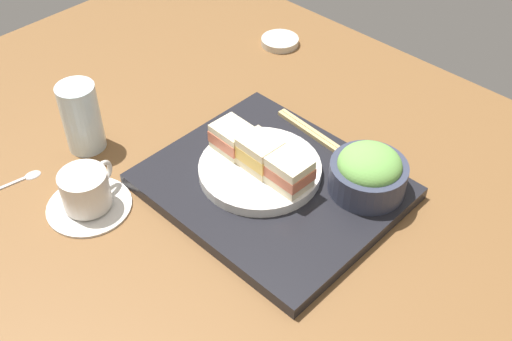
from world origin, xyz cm
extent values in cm
cube|color=brown|center=(0.00, 0.00, -1.50)|extent=(140.00, 100.00, 3.00)
cube|color=black|center=(-5.63, -0.15, 1.06)|extent=(37.42, 31.77, 2.13)
cylinder|color=silver|center=(-2.93, -0.20, 2.99)|extent=(19.70, 19.70, 1.73)
cube|color=beige|center=(-9.05, -0.15, 4.61)|extent=(6.29, 5.32, 1.51)
cube|color=#CC6B4C|center=(-9.05, -0.15, 6.36)|extent=(6.58, 5.42, 1.97)
cube|color=beige|center=(-9.05, -0.15, 8.10)|extent=(6.29, 5.32, 1.51)
cube|color=beige|center=(-2.93, -0.20, 4.55)|extent=(6.29, 5.32, 1.38)
cube|color=gold|center=(-2.93, -0.20, 6.42)|extent=(6.61, 5.42, 2.36)
cube|color=beige|center=(-2.93, -0.20, 8.29)|extent=(6.29, 5.32, 1.38)
cube|color=beige|center=(3.18, -0.25, 4.46)|extent=(6.29, 5.32, 1.20)
cube|color=#CC6B4C|center=(3.18, -0.25, 6.10)|extent=(6.43, 5.53, 2.07)
cube|color=beige|center=(3.18, -0.25, 7.74)|extent=(6.29, 5.32, 1.20)
cylinder|color=#33384C|center=(-17.33, -9.02, 4.61)|extent=(12.02, 12.02, 4.97)
ellipsoid|color=#6BA84C|center=(-17.33, -9.02, 7.10)|extent=(9.87, 9.87, 5.43)
cube|color=tan|center=(-4.58, -13.70, 2.48)|extent=(19.91, 2.44, 0.70)
cube|color=tan|center=(-4.51, -12.92, 2.48)|extent=(19.91, 2.44, 0.70)
cylinder|color=silver|center=(12.51, 22.53, 0.40)|extent=(13.29, 13.29, 0.80)
cylinder|color=silver|center=(12.51, 22.53, 3.81)|extent=(7.47, 7.47, 6.01)
cylinder|color=#382111|center=(12.51, 22.53, 6.41)|extent=(6.87, 6.87, 0.40)
torus|color=silver|center=(13.72, 18.37, 3.81)|extent=(1.93, 4.22, 4.17)
cylinder|color=silver|center=(25.17, 14.03, 6.22)|extent=(6.48, 6.48, 12.44)
cylinder|color=beige|center=(23.77, -34.10, 0.74)|extent=(7.99, 7.99, 1.47)
cube|color=silver|center=(26.04, 28.67, 0.25)|extent=(1.79, 7.74, 0.50)
ellipsoid|color=silver|center=(25.39, 24.84, 0.40)|extent=(2.44, 3.09, 0.80)
camera|label=1|loc=(-53.54, 53.26, 70.16)|focal=43.65mm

